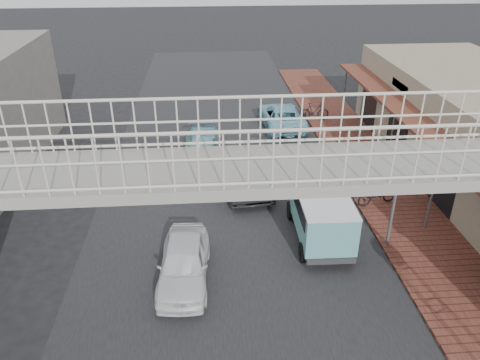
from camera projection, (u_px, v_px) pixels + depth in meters
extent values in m
plane|color=black|center=(233.00, 256.00, 15.25)|extent=(120.00, 120.00, 0.00)
cube|color=black|center=(233.00, 256.00, 15.25)|extent=(10.00, 60.00, 0.01)
cube|color=brown|center=(393.00, 201.00, 18.32)|extent=(3.00, 40.00, 0.10)
cube|color=brown|center=(425.00, 122.00, 17.96)|extent=(1.80, 18.00, 0.12)
cube|color=silver|center=(401.00, 86.00, 20.89)|extent=(0.08, 2.60, 0.90)
cube|color=#B21914|center=(477.00, 143.00, 15.15)|extent=(0.08, 2.20, 0.80)
cube|color=gray|center=(244.00, 171.00, 9.34)|extent=(14.00, 2.00, 0.24)
cube|color=beige|center=(240.00, 122.00, 9.86)|extent=(14.00, 0.08, 1.10)
cube|color=beige|center=(248.00, 161.00, 8.19)|extent=(14.00, 0.08, 1.10)
imported|color=white|center=(184.00, 262.00, 13.96)|extent=(1.65, 3.72, 1.24)
imported|color=black|center=(242.00, 166.00, 19.32)|extent=(2.27, 5.05, 1.61)
imported|color=#7BC1D5|center=(281.00, 116.00, 25.22)|extent=(2.29, 4.54, 1.23)
imported|color=#76BDCD|center=(204.00, 147.00, 21.55)|extent=(1.72, 4.19, 1.21)
cylinder|color=black|center=(291.00, 210.00, 17.14)|extent=(0.24, 0.67, 0.67)
cylinder|color=black|center=(331.00, 209.00, 17.22)|extent=(0.24, 0.67, 0.67)
cylinder|color=black|center=(304.00, 253.00, 14.86)|extent=(0.24, 0.67, 0.67)
cylinder|color=black|center=(350.00, 251.00, 14.94)|extent=(0.24, 0.67, 0.67)
cube|color=#65AEB0|center=(322.00, 214.00, 15.42)|extent=(1.68, 3.09, 1.29)
cube|color=#65AEB0|center=(311.00, 193.00, 17.08)|extent=(1.57, 0.89, 0.86)
cube|color=black|center=(323.00, 205.00, 15.25)|extent=(1.71, 2.52, 0.48)
cube|color=silver|center=(324.00, 196.00, 15.10)|extent=(1.70, 3.09, 0.06)
imported|color=black|center=(377.00, 194.00, 17.82)|extent=(1.78, 1.01, 0.89)
imported|color=black|center=(314.00, 111.00, 25.94)|extent=(1.69, 0.57, 1.00)
cylinder|color=#59595B|center=(393.00, 207.00, 15.02)|extent=(0.10, 0.10, 2.88)
cube|color=black|center=(399.00, 179.00, 14.51)|extent=(1.19, 0.10, 0.89)
cone|color=black|center=(425.00, 177.00, 14.59)|extent=(0.63, 1.11, 1.09)
cube|color=white|center=(398.00, 181.00, 14.49)|extent=(0.79, 0.04, 0.60)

